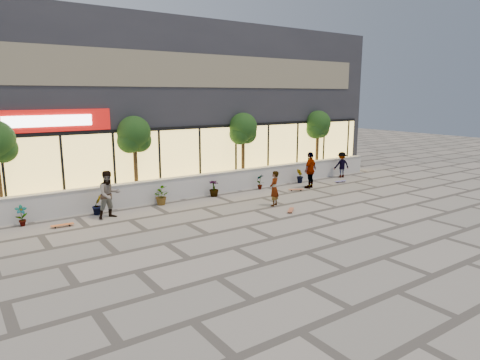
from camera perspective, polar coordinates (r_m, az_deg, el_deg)
ground at (r=15.88m, az=9.08°, el=-6.59°), size 80.00×80.00×0.00m
planter_wall at (r=21.17m, az=-4.05°, el=-0.49°), size 22.00×0.42×1.04m
retail_building at (r=25.61m, az=-10.54°, el=9.79°), size 24.00×9.17×8.50m
shrub_a at (r=17.98m, az=-27.12°, el=-4.25°), size 0.43×0.29×0.81m
shrub_b at (r=18.50m, az=-18.52°, el=-3.16°), size 0.57×0.57×0.81m
shrub_c at (r=19.42m, az=-10.58°, el=-2.09°), size 0.68×0.77×0.81m
shrub_d at (r=20.68m, az=-3.50°, el=-1.10°), size 0.64×0.64×0.81m
shrub_e at (r=22.23m, az=2.68°, el=-0.22°), size 0.46×0.35×0.81m
shrub_f at (r=24.00m, az=8.01°, el=0.54°), size 0.55×0.57×0.81m
tree_midwest at (r=19.93m, az=-13.92°, el=5.63°), size 1.60×1.50×3.92m
tree_mideast at (r=22.75m, az=0.42°, el=6.63°), size 1.60×1.50×3.92m
tree_east at (r=26.29m, az=10.35°, el=7.08°), size 1.60×1.50×3.92m
skater_center at (r=18.89m, az=4.59°, el=-1.14°), size 0.68×0.61×1.57m
skater_left at (r=17.69m, az=-17.06°, el=-1.87°), size 1.02×0.84×1.92m
skater_right_near at (r=22.70m, az=9.35°, el=1.31°), size 1.22×0.81×1.92m
skater_right_far at (r=26.07m, az=13.39°, el=1.99°), size 1.10×0.81×1.52m
skateboard_center at (r=18.16m, az=6.79°, el=-3.99°), size 0.70×0.65×0.09m
skateboard_left at (r=17.31m, az=-22.61°, el=-5.55°), size 0.82×0.26×0.10m
skateboard_right_near at (r=22.08m, az=7.49°, el=-1.25°), size 0.79×0.53×0.09m
skateboard_right_far at (r=24.63m, az=13.23°, el=-0.16°), size 0.76×0.28×0.09m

